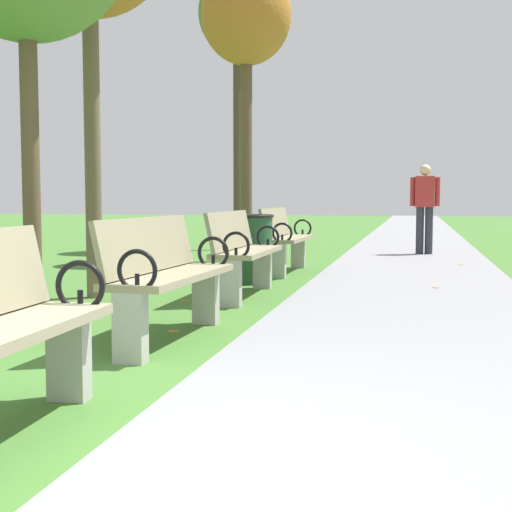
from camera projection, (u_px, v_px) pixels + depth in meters
ground_plane at (88, 459)px, 2.91m from camera, size 80.00×80.00×0.00m
paved_walkway at (414, 235)px, 20.18m from camera, size 2.45×44.00×0.02m
park_bench_2 at (166, 274)px, 5.31m from camera, size 0.54×1.62×0.90m
park_bench_3 at (243, 251)px, 7.67m from camera, size 0.47×1.60×0.90m
park_bench_4 at (285, 238)px, 10.14m from camera, size 0.50×1.61×0.90m
tree_3 at (246, 20)px, 11.88m from camera, size 1.47×1.47×4.82m
tree_4 at (237, 16)px, 14.41m from camera, size 1.53×1.53×5.52m
pedestrian_walking at (425, 204)px, 13.25m from camera, size 0.53×0.23×1.62m
trash_bin at (254, 249)px, 8.89m from camera, size 0.48×0.48×0.84m
scattered_leaves at (277, 307)px, 6.87m from camera, size 4.66×10.71×0.02m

